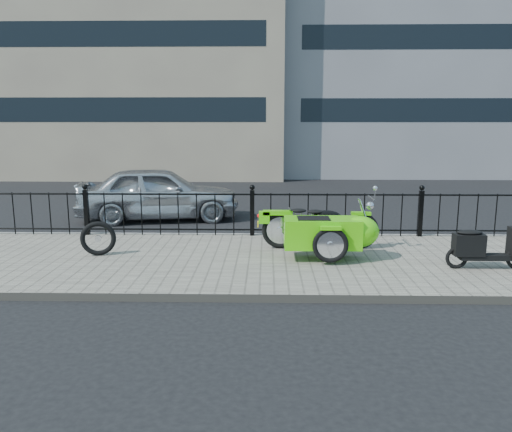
{
  "coord_description": "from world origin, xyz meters",
  "views": [
    {
      "loc": [
        0.31,
        -8.96,
        2.45
      ],
      "look_at": [
        0.11,
        -0.1,
        0.79
      ],
      "focal_mm": 35.0,
      "sensor_mm": 36.0,
      "label": 1
    }
  ],
  "objects_px": {
    "scooter": "(482,248)",
    "sedan_car": "(159,193)",
    "spare_tire": "(98,238)",
    "motorcycle_sidecar": "(331,231)"
  },
  "relations": [
    {
      "from": "scooter",
      "to": "spare_tire",
      "type": "relative_size",
      "value": 2.15
    },
    {
      "from": "scooter",
      "to": "spare_tire",
      "type": "bearing_deg",
      "value": 174.08
    },
    {
      "from": "scooter",
      "to": "sedan_car",
      "type": "bearing_deg",
      "value": 143.11
    },
    {
      "from": "motorcycle_sidecar",
      "to": "spare_tire",
      "type": "bearing_deg",
      "value": 179.77
    },
    {
      "from": "sedan_car",
      "to": "motorcycle_sidecar",
      "type": "bearing_deg",
      "value": -145.24
    },
    {
      "from": "scooter",
      "to": "spare_tire",
      "type": "distance_m",
      "value": 6.51
    },
    {
      "from": "spare_tire",
      "to": "sedan_car",
      "type": "bearing_deg",
      "value": 86.68
    },
    {
      "from": "scooter",
      "to": "sedan_car",
      "type": "xyz_separation_m",
      "value": [
        -6.25,
        4.69,
        0.22
      ]
    },
    {
      "from": "scooter",
      "to": "sedan_car",
      "type": "height_order",
      "value": "sedan_car"
    },
    {
      "from": "scooter",
      "to": "sedan_car",
      "type": "relative_size",
      "value": 0.33
    }
  ]
}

